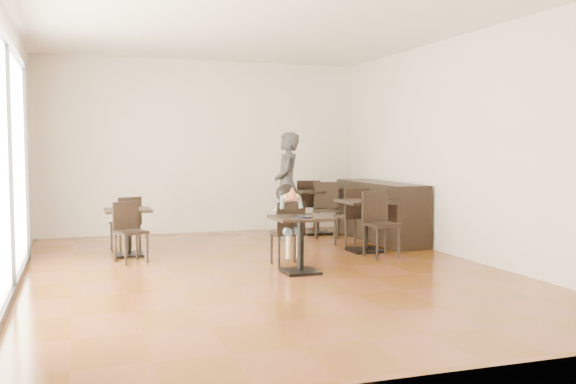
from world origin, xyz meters
name	(u,v)px	position (x,y,z in m)	size (l,w,h in m)	color
floor	(263,271)	(0.00, 0.00, 0.00)	(6.00, 8.00, 0.01)	brown
ceiling	(263,20)	(0.00, 0.00, 3.20)	(6.00, 8.00, 0.01)	white
wall_back	(204,147)	(0.00, 4.00, 1.60)	(6.00, 0.01, 3.20)	beige
wall_front	(425,147)	(0.00, -4.00, 1.60)	(6.00, 0.01, 3.20)	beige
wall_left	(8,147)	(-3.00, 0.00, 1.60)	(0.01, 8.00, 3.20)	beige
wall_right	(466,147)	(3.00, 0.00, 1.60)	(0.01, 8.00, 3.20)	beige
storefront_window	(7,166)	(-2.97, -0.50, 1.40)	(0.04, 4.50, 2.60)	white
child_table	(300,245)	(0.41, -0.28, 0.36)	(0.69, 0.69, 0.72)	black
child_chair	(287,233)	(0.41, 0.27, 0.44)	(0.39, 0.39, 0.87)	black
child	(287,225)	(0.41, 0.27, 0.55)	(0.39, 0.55, 1.10)	slate
plate	(303,217)	(0.41, -0.38, 0.73)	(0.24, 0.24, 0.01)	black
pizza_slice	(291,197)	(0.41, 0.08, 0.95)	(0.25, 0.20, 0.06)	#D1C373
adult_patron	(287,185)	(1.25, 2.82, 0.93)	(0.68, 0.44, 1.86)	#38383D
cafe_table_mid	(365,226)	(1.91, 0.99, 0.40)	(0.75, 0.75, 0.79)	black
cafe_table_left	(128,233)	(-1.57, 1.71, 0.35)	(0.66, 0.66, 0.70)	black
cafe_table_back	(315,212)	(1.90, 3.12, 0.41)	(0.77, 0.77, 0.81)	black
chair_mid_a	(351,217)	(1.91, 1.54, 0.48)	(0.43, 0.43, 0.95)	black
chair_mid_b	(382,225)	(1.91, 0.44, 0.48)	(0.43, 0.43, 0.95)	black
chair_left_a	(125,223)	(-1.57, 2.26, 0.42)	(0.38, 0.38, 0.84)	black
chair_left_b	(131,232)	(-1.57, 1.16, 0.42)	(0.38, 0.38, 0.84)	black
chair_back_a	(308,206)	(1.90, 3.50, 0.49)	(0.44, 0.44, 0.98)	black
chair_back_b	(327,210)	(1.90, 2.57, 0.49)	(0.44, 0.44, 0.98)	black
service_counter	(380,211)	(2.65, 2.00, 0.50)	(0.60, 2.40, 1.00)	black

